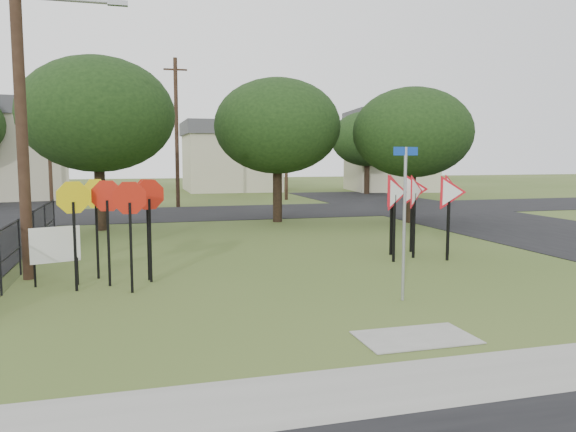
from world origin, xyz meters
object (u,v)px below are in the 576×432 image
object	(u,v)px
stop_sign_cluster	(118,207)
yield_sign_cluster	(415,195)
street_name_sign	(404,214)
info_board	(55,247)

from	to	relation	value
stop_sign_cluster	yield_sign_cluster	xyz separation A→B (m)	(8.83, 1.58, 0.02)
street_name_sign	stop_sign_cluster	size ratio (longest dim) A/B	1.29
street_name_sign	info_board	size ratio (longest dim) A/B	2.31
info_board	yield_sign_cluster	bearing A→B (deg)	7.20
street_name_sign	stop_sign_cluster	xyz separation A→B (m)	(-6.01, 3.20, 0.02)
street_name_sign	yield_sign_cluster	world-z (taller)	street_name_sign
street_name_sign	stop_sign_cluster	world-z (taller)	street_name_sign
info_board	street_name_sign	bearing A→B (deg)	-24.96
street_name_sign	yield_sign_cluster	size ratio (longest dim) A/B	1.03
street_name_sign	info_board	world-z (taller)	street_name_sign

